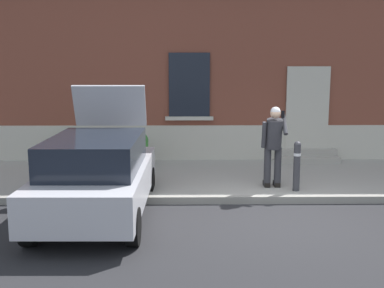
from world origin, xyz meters
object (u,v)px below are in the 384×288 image
hatchback_car_silver (98,174)px  bollard_near_person (297,164)px  bollard_far_left (91,165)px  planter_cream (64,147)px  person_on_phone (274,142)px  planter_charcoal (140,148)px

hatchback_car_silver → bollard_near_person: bearing=17.0°
bollard_far_left → planter_cream: size_ratio=1.22×
bollard_near_person → person_on_phone: size_ratio=0.60×
bollard_near_person → planter_cream: size_ratio=1.22×
person_on_phone → planter_charcoal: bearing=126.0°
person_on_phone → planter_charcoal: person_on_phone is taller
bollard_near_person → person_on_phone: bearing=150.4°
hatchback_car_silver → person_on_phone: (3.44, 1.44, 0.35)m
planter_cream → planter_charcoal: bearing=-2.6°
bollard_near_person → planter_charcoal: (-3.48, 2.56, -0.11)m
person_on_phone → bollard_far_left: bearing=167.1°
hatchback_car_silver → planter_charcoal: size_ratio=4.75×
bollard_far_left → bollard_near_person: bearing=0.0°
hatchback_car_silver → planter_cream: bearing=112.6°
person_on_phone → planter_cream: size_ratio=2.02×
hatchback_car_silver → bollard_far_left: size_ratio=3.91×
person_on_phone → planter_cream: bearing=137.8°
hatchback_car_silver → bollard_near_person: hatchback_car_silver is taller
hatchback_car_silver → person_on_phone: hatchback_car_silver is taller
bollard_near_person → planter_charcoal: bearing=143.6°
bollard_far_left → person_on_phone: 3.83m
planter_cream → bollard_far_left: bearing=-64.8°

